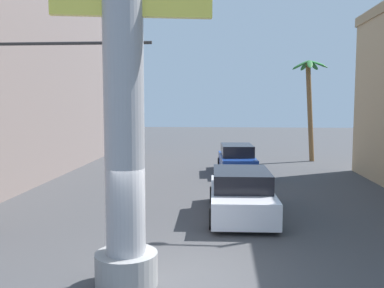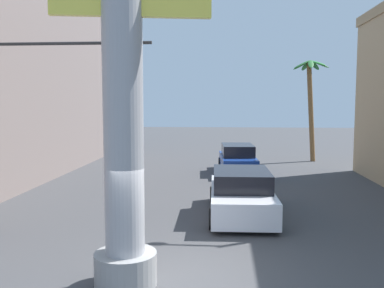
% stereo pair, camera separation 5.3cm
% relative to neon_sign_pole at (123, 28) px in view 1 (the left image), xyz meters
% --- Properties ---
extents(ground_plane, '(94.32, 94.32, 0.00)m').
position_rel_neon_sign_pole_xyz_m(ground_plane, '(1.04, 10.39, -5.34)').
color(ground_plane, '#424244').
extents(neon_sign_pole, '(3.56, 1.32, 11.53)m').
position_rel_neon_sign_pole_xyz_m(neon_sign_pole, '(0.00, 0.00, 0.00)').
color(neon_sign_pole, '#9E9EA3').
rests_on(neon_sign_pole, ground).
extents(traffic_light_mast, '(5.71, 0.32, 5.74)m').
position_rel_neon_sign_pole_xyz_m(traffic_light_mast, '(-3.99, 4.34, -1.23)').
color(traffic_light_mast, '#333333').
rests_on(traffic_light_mast, ground).
extents(car_lead, '(2.25, 4.94, 1.56)m').
position_rel_neon_sign_pole_xyz_m(car_lead, '(2.63, 5.81, -4.60)').
color(car_lead, black).
rests_on(car_lead, ground).
extents(car_far, '(2.14, 4.64, 1.56)m').
position_rel_neon_sign_pole_xyz_m(car_far, '(2.75, 14.65, -4.60)').
color(car_far, black).
rests_on(car_far, ground).
extents(palm_tree_far_right, '(2.36, 2.35, 6.59)m').
position_rel_neon_sign_pole_xyz_m(palm_tree_far_right, '(7.59, 19.82, -1.00)').
color(palm_tree_far_right, brown).
rests_on(palm_tree_far_right, ground).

